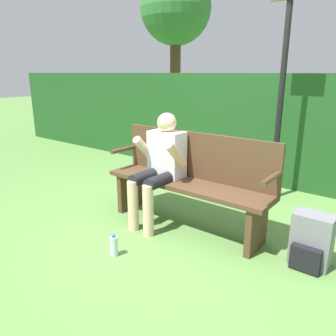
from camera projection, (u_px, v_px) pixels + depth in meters
The scene contains 8 objects.
ground_plane at pixel (185, 226), 3.51m from camera, with size 40.00×40.00×0.00m, color #5B8942.
hedge_back at pixel (267, 128), 4.90m from camera, with size 12.00×0.57×1.58m.
park_bench at pixel (189, 179), 3.42m from camera, with size 1.83×0.42×0.99m.
person_seated at pixel (160, 163), 3.43m from camera, with size 0.51×0.60×1.18m.
backpack at pixel (311, 241), 2.75m from camera, with size 0.32×0.29×0.46m.
water_bottle at pixel (114, 246), 2.92m from camera, with size 0.07×0.07×0.20m.
signpost at pixel (282, 81), 3.87m from camera, with size 0.41×0.09×2.64m.
tree at pixel (176, 10), 10.04m from camera, with size 2.18×2.18×4.57m.
Camera 1 is at (1.82, -2.63, 1.58)m, focal length 35.00 mm.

